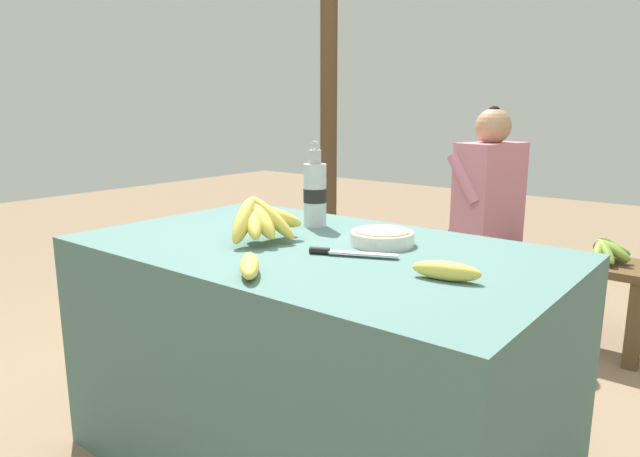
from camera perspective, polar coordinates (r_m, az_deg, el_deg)
market_counter at (r=1.80m, az=-0.59°, el=-12.76°), size 1.42×0.85×0.71m
banana_bunch_ripe at (r=1.71m, az=-5.79°, el=1.01°), size 0.19×0.30×0.15m
serving_bowl at (r=1.69m, az=6.22°, el=-0.80°), size 0.19×0.19×0.04m
water_bottle at (r=1.93m, az=-0.51°, el=3.55°), size 0.08×0.08×0.29m
loose_banana_front at (r=1.39m, az=-7.06°, el=-3.72°), size 0.16×0.16×0.05m
loose_banana_side at (r=1.37m, az=12.50°, el=-4.15°), size 0.17×0.08×0.05m
knife at (r=1.56m, az=2.09°, el=-2.37°), size 0.23×0.12×0.02m
wooden_bench at (r=3.00m, az=19.28°, el=-3.36°), size 1.30×0.32×0.42m
seated_vendor at (r=2.99m, az=15.78°, el=2.52°), size 0.45×0.42×1.11m
banana_bunch_green at (r=2.87m, az=26.86°, el=-1.79°), size 0.18×0.29×0.13m
support_post_near at (r=3.68m, az=0.88°, el=14.57°), size 0.11×0.11×2.54m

